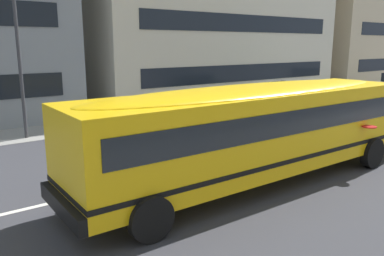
% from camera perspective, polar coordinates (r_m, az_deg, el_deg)
% --- Properties ---
extents(ground_plane, '(400.00, 400.00, 0.00)m').
position_cam_1_polar(ground_plane, '(13.00, 5.86, -4.76)').
color(ground_plane, '#38383D').
extents(sidewalk_far, '(120.00, 3.00, 0.01)m').
position_cam_1_polar(sidewalk_far, '(19.58, -10.38, 0.93)').
color(sidewalk_far, gray).
rests_on(sidewalk_far, ground_plane).
extents(lane_centreline, '(110.00, 0.16, 0.01)m').
position_cam_1_polar(lane_centreline, '(13.00, 5.86, -4.74)').
color(lane_centreline, silver).
rests_on(lane_centreline, ground_plane).
extents(school_bus, '(12.27, 3.00, 2.74)m').
position_cam_1_polar(school_bus, '(10.78, 10.22, 0.47)').
color(school_bus, yellow).
rests_on(school_bus, ground_plane).
extents(parked_car_green_by_hydrant, '(3.96, 2.00, 1.64)m').
position_cam_1_polar(parked_car_green_by_hydrant, '(22.90, 13.13, 4.57)').
color(parked_car_green_by_hydrant, '#236038').
rests_on(parked_car_green_by_hydrant, ground_plane).
extents(street_lamp, '(0.44, 0.44, 6.80)m').
position_cam_1_polar(street_lamp, '(16.98, -24.49, 12.97)').
color(street_lamp, '#38383D').
rests_on(street_lamp, ground_plane).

